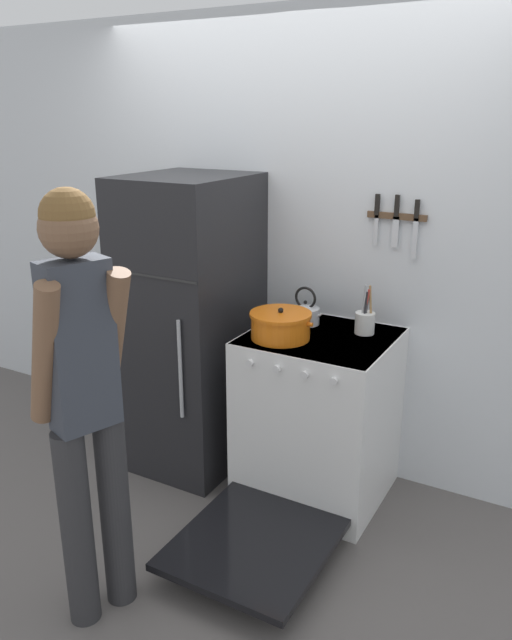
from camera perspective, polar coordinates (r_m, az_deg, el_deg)
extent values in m
plane|color=#5B5654|center=(4.02, 3.48, -11.62)|extent=(14.00, 14.00, 0.00)
cube|color=silver|center=(3.58, 4.09, 6.54)|extent=(10.00, 0.06, 2.55)
cube|color=black|center=(3.61, -5.99, -0.44)|extent=(0.62, 0.72, 1.69)
cube|color=#2D2D2D|center=(3.23, -9.88, 4.00)|extent=(0.61, 0.01, 0.01)
cylinder|color=#B2B5BA|center=(3.26, -6.94, -4.54)|extent=(0.02, 0.02, 0.54)
cube|color=white|center=(3.42, 5.69, -8.68)|extent=(0.73, 0.68, 0.92)
cube|color=black|center=(3.24, 5.94, -1.59)|extent=(0.72, 0.67, 0.02)
cube|color=black|center=(3.17, 3.36, -11.14)|extent=(0.63, 0.05, 0.70)
cylinder|color=black|center=(3.18, 2.24, -1.72)|extent=(0.22, 0.22, 0.01)
cylinder|color=black|center=(3.06, 7.77, -2.75)|extent=(0.22, 0.22, 0.01)
cylinder|color=black|center=(3.42, 4.32, -0.34)|extent=(0.22, 0.22, 0.01)
cylinder|color=black|center=(3.30, 9.52, -1.24)|extent=(0.22, 0.22, 0.01)
cylinder|color=silver|center=(3.05, -0.55, -3.96)|extent=(0.04, 0.02, 0.04)
cylinder|color=silver|center=(2.99, 1.90, -4.48)|extent=(0.04, 0.02, 0.04)
cylinder|color=silver|center=(2.93, 4.46, -5.02)|extent=(0.04, 0.02, 0.04)
cylinder|color=silver|center=(2.88, 7.13, -5.56)|extent=(0.04, 0.02, 0.04)
cube|color=black|center=(3.06, -0.21, -19.78)|extent=(0.67, 0.74, 0.04)
cube|color=#99999E|center=(3.37, 5.07, -9.95)|extent=(0.59, 0.37, 0.01)
cylinder|color=orange|center=(3.16, 2.25, -0.66)|extent=(0.30, 0.30, 0.12)
cylinder|color=orange|center=(3.14, 2.27, 0.52)|extent=(0.31, 0.31, 0.02)
sphere|color=black|center=(3.13, 2.27, 0.89)|extent=(0.03, 0.03, 0.03)
cylinder|color=orange|center=(3.22, -0.30, 0.50)|extent=(0.03, 0.02, 0.02)
cylinder|color=orange|center=(3.08, 4.94, -0.41)|extent=(0.03, 0.02, 0.02)
cylinder|color=silver|center=(3.40, 4.50, 0.39)|extent=(0.16, 0.16, 0.09)
cone|color=silver|center=(3.38, 4.53, 1.28)|extent=(0.15, 0.15, 0.02)
sphere|color=black|center=(3.37, 4.54, 1.63)|extent=(0.02, 0.02, 0.02)
cone|color=silver|center=(3.36, 5.66, 0.34)|extent=(0.09, 0.03, 0.08)
torus|color=black|center=(3.37, 4.55, 2.04)|extent=(0.12, 0.01, 0.12)
cylinder|color=silver|center=(3.28, 9.92, -0.28)|extent=(0.10, 0.10, 0.11)
cylinder|color=#9E7547|center=(3.26, 10.44, 1.10)|extent=(0.03, 0.01, 0.24)
cylinder|color=#232326|center=(3.25, 9.93, 0.81)|extent=(0.02, 0.02, 0.21)
cylinder|color=#B2B5BA|center=(3.25, 9.77, 1.17)|extent=(0.04, 0.03, 0.24)
cylinder|color=#4C4C51|center=(3.26, 10.03, 0.74)|extent=(0.02, 0.03, 0.19)
cylinder|color=#C63D33|center=(3.26, 10.00, 0.98)|extent=(0.04, 0.01, 0.22)
cylinder|color=#2D2D30|center=(2.72, -16.05, -17.91)|extent=(0.13, 0.13, 0.87)
cylinder|color=#2D2D30|center=(2.78, -12.74, -16.73)|extent=(0.13, 0.13, 0.87)
cube|color=#383D47|center=(2.39, -15.82, -2.31)|extent=(0.21, 0.28, 0.65)
cylinder|color=brown|center=(2.34, -18.75, -3.06)|extent=(0.28, 0.17, 0.58)
cylinder|color=brown|center=(2.45, -13.01, -1.60)|extent=(0.28, 0.17, 0.58)
sphere|color=brown|center=(2.28, -16.78, 8.00)|extent=(0.21, 0.21, 0.21)
sphere|color=brown|center=(2.27, -16.89, 9.17)|extent=(0.19, 0.19, 0.19)
cube|color=brown|center=(3.30, 12.75, 9.24)|extent=(0.31, 0.02, 0.03)
cube|color=silver|center=(3.34, 10.90, 8.11)|extent=(0.02, 0.00, 0.15)
cube|color=black|center=(3.32, 11.03, 10.32)|extent=(0.02, 0.02, 0.11)
cube|color=silver|center=(3.31, 12.61, 7.85)|extent=(0.03, 0.00, 0.16)
cube|color=black|center=(3.29, 12.76, 10.16)|extent=(0.02, 0.02, 0.11)
cube|color=silver|center=(3.29, 14.31, 7.22)|extent=(0.02, 0.00, 0.21)
cube|color=black|center=(3.26, 14.51, 9.81)|extent=(0.02, 0.02, 0.09)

